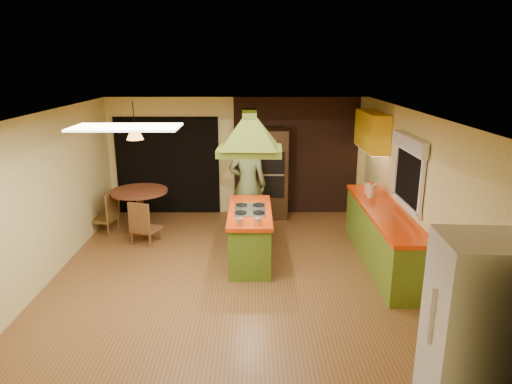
{
  "coord_description": "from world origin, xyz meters",
  "views": [
    {
      "loc": [
        0.34,
        -6.34,
        3.19
      ],
      "look_at": [
        0.38,
        0.82,
        1.15
      ],
      "focal_mm": 32.0,
      "sensor_mm": 36.0,
      "label": 1
    }
  ],
  "objects_px": {
    "man": "(248,185)",
    "refrigerator": "(473,331)",
    "dining_table": "(140,202)",
    "canister_large": "(371,191)",
    "wall_oven": "(272,174)",
    "kitchen_island": "(250,235)"
  },
  "relations": [
    {
      "from": "man",
      "to": "refrigerator",
      "type": "distance_m",
      "value": 5.15
    },
    {
      "from": "dining_table",
      "to": "canister_large",
      "type": "relative_size",
      "value": 4.77
    },
    {
      "from": "refrigerator",
      "to": "canister_large",
      "type": "height_order",
      "value": "refrigerator"
    },
    {
      "from": "refrigerator",
      "to": "wall_oven",
      "type": "height_order",
      "value": "wall_oven"
    },
    {
      "from": "man",
      "to": "canister_large",
      "type": "relative_size",
      "value": 8.49
    },
    {
      "from": "kitchen_island",
      "to": "dining_table",
      "type": "relative_size",
      "value": 1.59
    },
    {
      "from": "kitchen_island",
      "to": "canister_large",
      "type": "xyz_separation_m",
      "value": [
        2.12,
        0.59,
        0.59
      ]
    },
    {
      "from": "kitchen_island",
      "to": "wall_oven",
      "type": "distance_m",
      "value": 2.33
    },
    {
      "from": "dining_table",
      "to": "man",
      "type": "bearing_deg",
      "value": -5.82
    },
    {
      "from": "dining_table",
      "to": "canister_large",
      "type": "xyz_separation_m",
      "value": [
        4.27,
        -0.85,
        0.46
      ]
    },
    {
      "from": "kitchen_island",
      "to": "canister_large",
      "type": "bearing_deg",
      "value": 15.53
    },
    {
      "from": "man",
      "to": "wall_oven",
      "type": "height_order",
      "value": "man"
    },
    {
      "from": "dining_table",
      "to": "kitchen_island",
      "type": "bearing_deg",
      "value": -33.61
    },
    {
      "from": "dining_table",
      "to": "wall_oven",
      "type": "bearing_deg",
      "value": 17.05
    },
    {
      "from": "man",
      "to": "refrigerator",
      "type": "xyz_separation_m",
      "value": [
        2.07,
        -4.71,
        -0.09
      ]
    },
    {
      "from": "kitchen_island",
      "to": "refrigerator",
      "type": "relative_size",
      "value": 0.98
    },
    {
      "from": "kitchen_island",
      "to": "refrigerator",
      "type": "distance_m",
      "value": 4.06
    },
    {
      "from": "refrigerator",
      "to": "dining_table",
      "type": "distance_m",
      "value": 6.46
    },
    {
      "from": "man",
      "to": "refrigerator",
      "type": "relative_size",
      "value": 1.1
    },
    {
      "from": "kitchen_island",
      "to": "canister_large",
      "type": "relative_size",
      "value": 7.59
    },
    {
      "from": "refrigerator",
      "to": "dining_table",
      "type": "xyz_separation_m",
      "value": [
        -4.17,
        4.93,
        -0.31
      ]
    },
    {
      "from": "kitchen_island",
      "to": "man",
      "type": "relative_size",
      "value": 0.89
    }
  ]
}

